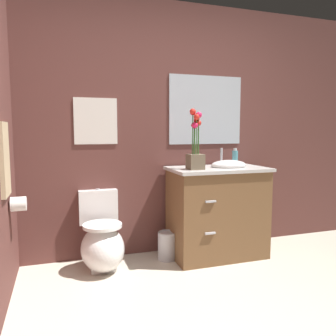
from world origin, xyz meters
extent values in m
cube|color=brown|center=(0.20, 1.82, 1.25)|extent=(4.32, 0.05, 2.50)
ellipsoid|color=white|center=(-0.67, 1.47, 0.20)|extent=(0.38, 0.48, 0.40)
cube|color=white|center=(-0.67, 1.52, 0.09)|extent=(0.22, 0.26, 0.18)
cube|color=white|center=(-0.67, 1.76, 0.52)|extent=(0.36, 0.13, 0.32)
cylinder|color=white|center=(-0.67, 1.45, 0.42)|extent=(0.34, 0.34, 0.03)
cylinder|color=#B7B7BC|center=(-0.67, 1.76, 0.68)|extent=(0.04, 0.04, 0.02)
cube|color=brown|center=(0.45, 1.49, 0.43)|extent=(0.90, 0.52, 0.85)
cube|color=#BCB7B2|center=(0.45, 1.49, 0.87)|extent=(0.94, 0.56, 0.03)
ellipsoid|color=white|center=(0.57, 1.49, 0.90)|extent=(0.36, 0.26, 0.10)
cylinder|color=#B7B7BC|center=(0.57, 1.65, 0.97)|extent=(0.02, 0.02, 0.18)
cube|color=#B7B7BC|center=(0.25, 1.22, 0.61)|extent=(0.10, 0.02, 0.02)
cube|color=#B7B7BC|center=(0.25, 1.22, 0.32)|extent=(0.10, 0.02, 0.02)
cube|color=brown|center=(0.19, 1.42, 0.95)|extent=(0.14, 0.14, 0.14)
cylinder|color=#386B2D|center=(0.21, 1.41, 1.17)|extent=(0.01, 0.01, 0.29)
sphere|color=red|center=(0.21, 1.41, 1.31)|extent=(0.06, 0.06, 0.06)
cylinder|color=#386B2D|center=(0.20, 1.43, 1.18)|extent=(0.01, 0.01, 0.31)
sphere|color=red|center=(0.20, 1.43, 1.33)|extent=(0.06, 0.06, 0.06)
cylinder|color=#386B2D|center=(0.19, 1.46, 1.16)|extent=(0.01, 0.01, 0.26)
sphere|color=red|center=(0.19, 1.46, 1.29)|extent=(0.06, 0.06, 0.06)
cylinder|color=#386B2D|center=(0.16, 1.43, 1.21)|extent=(0.01, 0.01, 0.38)
sphere|color=#E01E51|center=(0.16, 1.43, 1.41)|extent=(0.06, 0.06, 0.06)
cylinder|color=#386B2D|center=(0.16, 1.42, 1.22)|extent=(0.01, 0.01, 0.39)
sphere|color=red|center=(0.16, 1.42, 1.41)|extent=(0.06, 0.06, 0.06)
cylinder|color=#386B2D|center=(0.17, 1.40, 1.15)|extent=(0.01, 0.01, 0.26)
sphere|color=#E01E51|center=(0.17, 1.40, 1.29)|extent=(0.06, 0.06, 0.06)
cylinder|color=#386B2D|center=(0.18, 1.39, 1.19)|extent=(0.01, 0.01, 0.34)
sphere|color=red|center=(0.18, 1.39, 1.36)|extent=(0.06, 0.06, 0.06)
cylinder|color=#386B2D|center=(0.21, 1.39, 1.20)|extent=(0.01, 0.01, 0.36)
sphere|color=#E01E51|center=(0.21, 1.39, 1.38)|extent=(0.06, 0.06, 0.06)
cylinder|color=teal|center=(0.70, 1.59, 0.96)|extent=(0.06, 0.06, 0.15)
cylinder|color=silver|center=(0.70, 1.59, 1.05)|extent=(0.03, 0.03, 0.02)
cylinder|color=#B7B7BC|center=(-0.05, 1.54, 0.13)|extent=(0.18, 0.18, 0.26)
torus|color=#B7B7BC|center=(-0.05, 1.54, 0.27)|extent=(0.18, 0.18, 0.01)
cube|color=silver|center=(-0.67, 1.79, 1.33)|extent=(0.40, 0.01, 0.43)
cube|color=#B2BCC6|center=(0.45, 1.79, 1.45)|extent=(0.80, 0.01, 0.70)
cube|color=tan|center=(-1.37, 1.14, 1.04)|extent=(0.03, 0.28, 0.52)
cylinder|color=white|center=(-1.32, 1.32, 0.68)|extent=(0.11, 0.11, 0.11)
camera|label=1|loc=(-1.02, -1.44, 1.24)|focal=35.93mm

